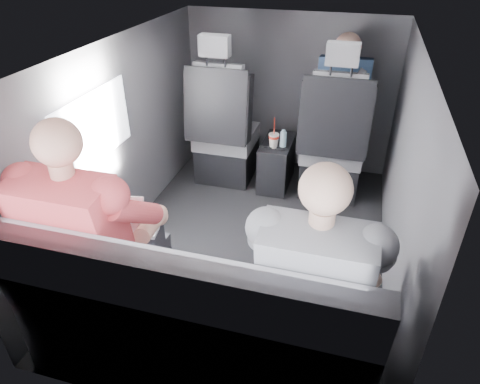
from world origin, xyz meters
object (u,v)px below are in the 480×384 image
(soda_cup, at_px, (274,140))
(passenger_front_right, at_px, (342,97))
(front_seat_left, at_px, (224,137))
(front_seat_right, at_px, (332,150))
(center_console, at_px, (277,163))
(laptop_white, at_px, (123,221))
(passenger_rear_right, at_px, (315,284))
(passenger_rear_left, at_px, (96,239))
(water_bottle, at_px, (283,139))
(rear_bench, at_px, (194,328))
(laptop_black, at_px, (328,267))

(soda_cup, xyz_separation_m, passenger_front_right, (0.47, 0.34, 0.29))
(front_seat_left, bearing_deg, passenger_front_right, 15.82)
(front_seat_right, height_order, soda_cup, front_seat_right)
(soda_cup, bearing_deg, center_console, 84.53)
(laptop_white, xyz_separation_m, passenger_rear_right, (1.00, -0.19, 0.00))
(passenger_rear_right, bearing_deg, passenger_front_right, 91.71)
(laptop_white, bearing_deg, passenger_front_right, 63.48)
(laptop_white, distance_m, passenger_rear_left, 0.20)
(front_seat_right, relative_size, center_console, 2.64)
(water_bottle, distance_m, laptop_white, 1.65)
(front_seat_left, distance_m, passenger_rear_left, 1.83)
(front_seat_left, distance_m, passenger_rear_right, 2.07)
(front_seat_right, relative_size, rear_bench, 0.79)
(passenger_front_right, bearing_deg, passenger_rear_right, -88.29)
(rear_bench, bearing_deg, soda_cup, 90.36)
(laptop_white, bearing_deg, center_console, 74.01)
(rear_bench, xyz_separation_m, passenger_front_right, (0.46, 2.16, 0.44))
(front_seat_left, height_order, laptop_white, front_seat_left)
(soda_cup, xyz_separation_m, laptop_white, (-0.46, -1.54, 0.17))
(rear_bench, xyz_separation_m, passenger_rear_right, (0.52, 0.09, 0.33))
(rear_bench, relative_size, laptop_black, 3.59)
(center_console, relative_size, laptop_black, 1.08)
(center_console, distance_m, rear_bench, 1.94)
(front_seat_left, xyz_separation_m, center_console, (0.45, 0.04, -0.20))
(front_seat_right, height_order, passenger_rear_right, front_seat_right)
(center_console, xyz_separation_m, soda_cup, (-0.01, -0.12, 0.26))
(front_seat_right, relative_size, passenger_front_right, 1.55)
(laptop_black, height_order, passenger_front_right, passenger_front_right)
(front_seat_right, bearing_deg, soda_cup, -170.31)
(laptop_white, height_order, passenger_front_right, passenger_front_right)
(water_bottle, height_order, laptop_white, laptop_white)
(soda_cup, relative_size, water_bottle, 1.68)
(passenger_rear_right, bearing_deg, front_seat_left, 118.28)
(passenger_rear_right, relative_size, passenger_front_right, 1.53)
(soda_cup, bearing_deg, passenger_rear_left, -105.88)
(rear_bench, distance_m, soda_cup, 1.83)
(front_seat_right, height_order, water_bottle, front_seat_right)
(passenger_rear_left, bearing_deg, laptop_white, 81.46)
(center_console, relative_size, passenger_rear_right, 0.38)
(soda_cup, xyz_separation_m, passenger_rear_left, (-0.49, -1.73, 0.19))
(rear_bench, height_order, passenger_rear_left, passenger_rear_left)
(rear_bench, relative_size, soda_cup, 6.33)
(front_seat_left, distance_m, front_seat_right, 0.90)
(passenger_rear_right, distance_m, passenger_front_right, 2.07)
(passenger_rear_right, bearing_deg, water_bottle, 104.77)
(center_console, height_order, passenger_front_right, passenger_front_right)
(passenger_rear_right, bearing_deg, laptop_black, 72.14)
(passenger_front_right, bearing_deg, soda_cup, -144.49)
(front_seat_right, bearing_deg, laptop_white, -119.77)
(water_bottle, relative_size, laptop_black, 0.34)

